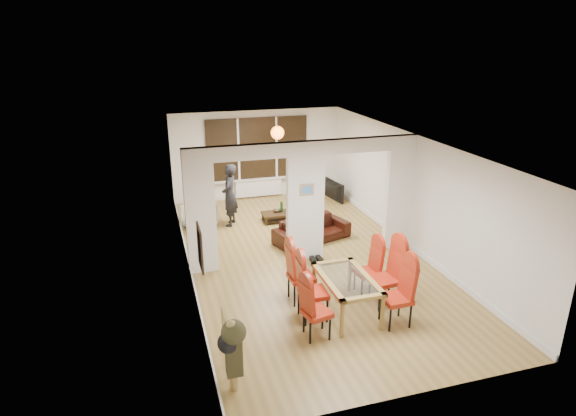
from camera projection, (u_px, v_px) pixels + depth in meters
name	position (u px, v px, depth m)	size (l,w,h in m)	color
floor	(305.00, 258.00, 10.58)	(5.00, 9.00, 0.01)	olive
room_walls	(305.00, 202.00, 10.15)	(5.00, 9.00, 2.60)	silver
divider_wall	(305.00, 202.00, 10.15)	(5.00, 0.18, 2.60)	white
bay_window_blinds	(257.00, 148.00, 14.09)	(3.00, 0.08, 1.80)	black
radiator	(259.00, 188.00, 14.46)	(1.40, 0.08, 0.50)	white
pendant_light	(277.00, 133.00, 12.92)	(0.36, 0.36, 0.36)	orange
stair_newel	(226.00, 335.00, 6.91)	(0.40, 1.20, 1.10)	#A18549
wall_poster	(200.00, 248.00, 7.22)	(0.04, 0.52, 0.67)	gray
pillar_photo	(307.00, 190.00, 9.96)	(0.30, 0.03, 0.25)	#4C8CD8
dining_table	(346.00, 295.00, 8.39)	(0.82, 1.45, 0.68)	olive
dining_chair_la	(317.00, 308.00, 7.65)	(0.41, 0.41, 1.02)	maroon
dining_chair_lb	(313.00, 288.00, 8.12)	(0.46, 0.46, 1.16)	maroon
dining_chair_lc	(301.00, 273.00, 8.70)	(0.45, 0.45, 1.12)	maroon
dining_chair_ra	(396.00, 294.00, 7.97)	(0.45, 0.45, 1.13)	maroon
dining_chair_rb	(386.00, 275.00, 8.55)	(0.47, 0.47, 1.19)	maroon
dining_chair_rc	(367.00, 269.00, 8.94)	(0.41, 0.41, 1.03)	maroon
sofa	(312.00, 230.00, 11.39)	(1.85, 0.72, 0.54)	black
armchair	(199.00, 216.00, 12.17)	(0.69, 0.67, 0.63)	#B8B39C
person	(230.00, 195.00, 12.17)	(0.38, 0.59, 1.61)	black
television	(331.00, 191.00, 14.21)	(0.13, 1.00, 0.58)	black
coffee_table	(282.00, 216.00, 12.67)	(1.02, 0.51, 0.24)	black
bottle	(282.00, 206.00, 12.62)	(0.07, 0.07, 0.29)	#143F19
bowl	(277.00, 211.00, 12.67)	(0.21, 0.21, 0.05)	black
shoes	(316.00, 260.00, 10.37)	(0.24, 0.26, 0.10)	black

